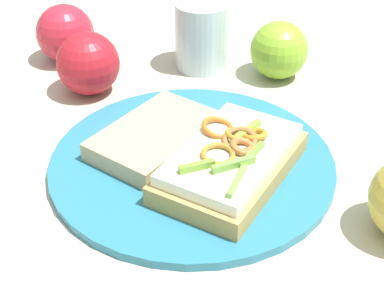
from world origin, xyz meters
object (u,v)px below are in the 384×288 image
at_px(plate, 192,163).
at_px(bread_slice_side, 154,138).
at_px(sandwich, 233,159).
at_px(apple_1, 88,64).
at_px(apple_3, 65,33).
at_px(apple_0, 279,50).
at_px(drinking_glass, 202,35).

relative_size(plate, bread_slice_side, 2.14).
distance_m(sandwich, apple_1, 0.26).
bearing_deg(apple_1, bread_slice_side, -111.20).
height_order(sandwich, apple_3, apple_3).
distance_m(plate, apple_0, 0.24).
bearing_deg(plate, sandwich, -84.41).
bearing_deg(apple_3, plate, -109.40).
height_order(sandwich, drinking_glass, drinking_glass).
xyz_separation_m(plate, apple_3, (0.11, 0.30, 0.04)).
bearing_deg(apple_1, drinking_glass, -27.73).
bearing_deg(apple_0, apple_1, 135.50).
relative_size(sandwich, apple_3, 2.19).
bearing_deg(apple_1, apple_3, 62.07).
distance_m(apple_0, apple_3, 0.30).
distance_m(apple_0, drinking_glass, 0.11).
relative_size(apple_1, apple_3, 1.00).
height_order(apple_3, drinking_glass, drinking_glass).
bearing_deg(plate, apple_0, 6.42).
xyz_separation_m(sandwich, apple_0, (0.23, 0.08, 0.01)).
height_order(plate, drinking_glass, drinking_glass).
bearing_deg(plate, apple_3, 70.60).
height_order(bread_slice_side, apple_3, apple_3).
bearing_deg(plate, apple_1, 74.77).
bearing_deg(bread_slice_side, apple_3, -113.23).
distance_m(plate, bread_slice_side, 0.05).
bearing_deg(apple_3, drinking_glass, -60.16).
distance_m(sandwich, apple_3, 0.36).
xyz_separation_m(plate, apple_0, (0.24, 0.03, 0.03)).
xyz_separation_m(plate, apple_1, (0.06, 0.21, 0.04)).
xyz_separation_m(plate, bread_slice_side, (-0.00, 0.05, 0.02)).
bearing_deg(plate, drinking_glass, 32.54).
distance_m(bread_slice_side, drinking_glass, 0.22).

